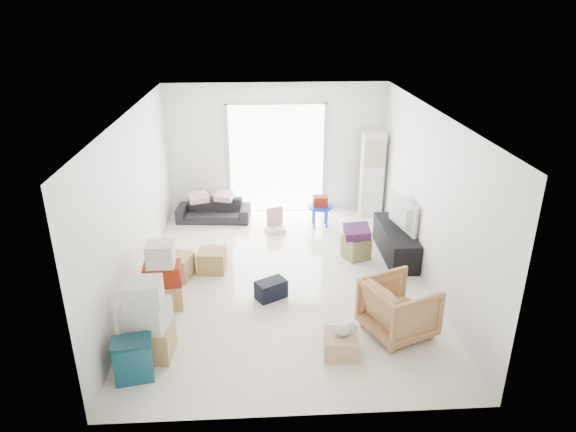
{
  "coord_description": "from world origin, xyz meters",
  "views": [
    {
      "loc": [
        -0.37,
        -7.29,
        4.16
      ],
      "look_at": [
        0.07,
        0.2,
        1.02
      ],
      "focal_mm": 32.0,
      "sensor_mm": 36.0,
      "label": 1
    }
  ],
  "objects_px": {
    "storage_bins": "(133,359)",
    "ottoman": "(356,247)",
    "wood_crate": "(341,345)",
    "television": "(397,225)",
    "tv_console": "(395,242)",
    "ac_tower": "(372,175)",
    "sofa": "(213,207)",
    "armchair": "(399,306)",
    "kids_table": "(320,205)"
  },
  "relations": [
    {
      "from": "ac_tower",
      "to": "wood_crate",
      "type": "height_order",
      "value": "ac_tower"
    },
    {
      "from": "storage_bins",
      "to": "ottoman",
      "type": "distance_m",
      "value": 4.34
    },
    {
      "from": "ac_tower",
      "to": "sofa",
      "type": "relative_size",
      "value": 1.18
    },
    {
      "from": "kids_table",
      "to": "wood_crate",
      "type": "xyz_separation_m",
      "value": [
        -0.2,
        -4.06,
        -0.3
      ]
    },
    {
      "from": "tv_console",
      "to": "wood_crate",
      "type": "distance_m",
      "value": 3.03
    },
    {
      "from": "ac_tower",
      "to": "tv_console",
      "type": "relative_size",
      "value": 1.13
    },
    {
      "from": "television",
      "to": "wood_crate",
      "type": "xyz_separation_m",
      "value": [
        -1.38,
        -2.69,
        -0.44
      ]
    },
    {
      "from": "ottoman",
      "to": "tv_console",
      "type": "bearing_deg",
      "value": 3.67
    },
    {
      "from": "television",
      "to": "sofa",
      "type": "relative_size",
      "value": 0.65
    },
    {
      "from": "wood_crate",
      "to": "storage_bins",
      "type": "bearing_deg",
      "value": -173.35
    },
    {
      "from": "ottoman",
      "to": "armchair",
      "type": "bearing_deg",
      "value": -85.83
    },
    {
      "from": "ac_tower",
      "to": "kids_table",
      "type": "relative_size",
      "value": 2.77
    },
    {
      "from": "storage_bins",
      "to": "kids_table",
      "type": "xyz_separation_m",
      "value": [
        2.72,
        4.36,
        0.18
      ]
    },
    {
      "from": "tv_console",
      "to": "armchair",
      "type": "bearing_deg",
      "value": -103.44
    },
    {
      "from": "tv_console",
      "to": "storage_bins",
      "type": "xyz_separation_m",
      "value": [
        -3.9,
        -2.99,
        0.01
      ]
    },
    {
      "from": "tv_console",
      "to": "sofa",
      "type": "distance_m",
      "value": 3.76
    },
    {
      "from": "tv_console",
      "to": "wood_crate",
      "type": "bearing_deg",
      "value": -117.06
    },
    {
      "from": "armchair",
      "to": "storage_bins",
      "type": "distance_m",
      "value": 3.43
    },
    {
      "from": "armchair",
      "to": "kids_table",
      "type": "xyz_separation_m",
      "value": [
        -0.63,
        3.65,
        0.03
      ]
    },
    {
      "from": "sofa",
      "to": "kids_table",
      "type": "xyz_separation_m",
      "value": [
        2.14,
        -0.41,
        0.16
      ]
    },
    {
      "from": "sofa",
      "to": "ottoman",
      "type": "distance_m",
      "value": 3.19
    },
    {
      "from": "kids_table",
      "to": "ottoman",
      "type": "bearing_deg",
      "value": -71.58
    },
    {
      "from": "armchair",
      "to": "storage_bins",
      "type": "height_order",
      "value": "armchair"
    },
    {
      "from": "kids_table",
      "to": "storage_bins",
      "type": "bearing_deg",
      "value": -121.98
    },
    {
      "from": "storage_bins",
      "to": "ottoman",
      "type": "bearing_deg",
      "value": 42.66
    },
    {
      "from": "ac_tower",
      "to": "wood_crate",
      "type": "xyz_separation_m",
      "value": [
        -1.33,
        -4.62,
        -0.73
      ]
    },
    {
      "from": "wood_crate",
      "to": "tv_console",
      "type": "bearing_deg",
      "value": 62.94
    },
    {
      "from": "television",
      "to": "sofa",
      "type": "bearing_deg",
      "value": 49.94
    },
    {
      "from": "armchair",
      "to": "storage_bins",
      "type": "xyz_separation_m",
      "value": [
        -3.36,
        -0.71,
        -0.16
      ]
    },
    {
      "from": "ottoman",
      "to": "kids_table",
      "type": "bearing_deg",
      "value": 108.42
    },
    {
      "from": "tv_console",
      "to": "television",
      "type": "distance_m",
      "value": 0.32
    },
    {
      "from": "television",
      "to": "wood_crate",
      "type": "distance_m",
      "value": 3.06
    },
    {
      "from": "television",
      "to": "ottoman",
      "type": "xyz_separation_m",
      "value": [
        -0.71,
        -0.05,
        -0.38
      ]
    },
    {
      "from": "sofa",
      "to": "armchair",
      "type": "bearing_deg",
      "value": -50.58
    },
    {
      "from": "kids_table",
      "to": "wood_crate",
      "type": "bearing_deg",
      "value": -92.79
    },
    {
      "from": "tv_console",
      "to": "wood_crate",
      "type": "height_order",
      "value": "tv_console"
    },
    {
      "from": "tv_console",
      "to": "kids_table",
      "type": "xyz_separation_m",
      "value": [
        -1.18,
        1.37,
        0.19
      ]
    },
    {
      "from": "ac_tower",
      "to": "storage_bins",
      "type": "bearing_deg",
      "value": -128.05
    },
    {
      "from": "kids_table",
      "to": "wood_crate",
      "type": "distance_m",
      "value": 4.08
    },
    {
      "from": "storage_bins",
      "to": "kids_table",
      "type": "bearing_deg",
      "value": 58.02
    },
    {
      "from": "ac_tower",
      "to": "kids_table",
      "type": "bearing_deg",
      "value": -153.6
    },
    {
      "from": "television",
      "to": "tv_console",
      "type": "bearing_deg",
      "value": -0.0
    },
    {
      "from": "storage_bins",
      "to": "television",
      "type": "bearing_deg",
      "value": 37.46
    },
    {
      "from": "wood_crate",
      "to": "television",
      "type": "bearing_deg",
      "value": 62.94
    },
    {
      "from": "tv_console",
      "to": "ottoman",
      "type": "relative_size",
      "value": 3.94
    },
    {
      "from": "armchair",
      "to": "ac_tower",
      "type": "bearing_deg",
      "value": -29.74
    },
    {
      "from": "kids_table",
      "to": "ac_tower",
      "type": "bearing_deg",
      "value": 26.4
    },
    {
      "from": "ac_tower",
      "to": "sofa",
      "type": "bearing_deg",
      "value": -177.37
    },
    {
      "from": "ac_tower",
      "to": "storage_bins",
      "type": "xyz_separation_m",
      "value": [
        -3.85,
        -4.92,
        -0.61
      ]
    },
    {
      "from": "tv_console",
      "to": "ottoman",
      "type": "bearing_deg",
      "value": -176.33
    }
  ]
}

